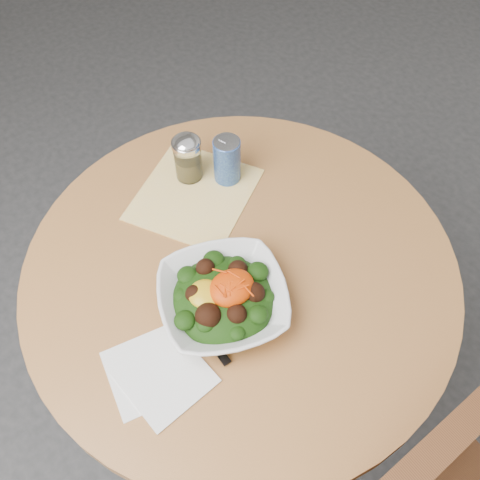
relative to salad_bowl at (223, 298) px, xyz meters
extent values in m
plane|color=#2F2F32|center=(0.09, 0.06, -0.78)|extent=(6.00, 6.00, 0.00)
cylinder|color=black|center=(0.09, 0.06, -0.77)|extent=(0.52, 0.52, 0.03)
cylinder|color=black|center=(0.09, 0.06, -0.43)|extent=(0.10, 0.10, 0.71)
cylinder|color=#C48247|center=(0.09, 0.06, -0.05)|extent=(0.90, 0.90, 0.04)
cylinder|color=#573018|center=(0.28, -0.44, -0.56)|extent=(0.04, 0.04, 0.44)
cube|color=#573018|center=(0.10, -0.43, -0.07)|extent=(0.43, 0.05, 0.51)
cube|color=orange|center=(0.12, 0.27, -0.03)|extent=(0.34, 0.33, 0.00)
cube|color=white|center=(-0.19, -0.02, -0.03)|extent=(0.17, 0.17, 0.00)
cube|color=white|center=(-0.17, -0.05, -0.03)|extent=(0.15, 0.15, 0.00)
imported|color=white|center=(0.00, 0.00, 0.00)|extent=(0.32, 0.32, 0.06)
ellipsoid|color=black|center=(0.00, 0.00, -0.01)|extent=(0.20, 0.20, 0.07)
ellipsoid|color=gold|center=(-0.03, 0.02, 0.03)|extent=(0.06, 0.06, 0.02)
ellipsoid|color=#E24805|center=(0.02, -0.01, 0.03)|extent=(0.09, 0.08, 0.04)
cube|color=black|center=(-0.06, -0.03, -0.03)|extent=(0.02, 0.15, 0.00)
cube|color=black|center=(-0.05, 0.09, -0.03)|extent=(0.03, 0.08, 0.00)
cylinder|color=silver|center=(0.15, 0.32, 0.02)|extent=(0.06, 0.06, 0.09)
cylinder|color=#A3904C|center=(0.15, 0.32, 0.00)|extent=(0.05, 0.05, 0.05)
cylinder|color=silver|center=(0.15, 0.32, 0.07)|extent=(0.07, 0.07, 0.01)
ellipsoid|color=silver|center=(0.15, 0.32, 0.07)|extent=(0.06, 0.06, 0.03)
cylinder|color=navy|center=(0.21, 0.26, 0.02)|extent=(0.06, 0.06, 0.11)
cylinder|color=silver|center=(0.21, 0.26, 0.08)|extent=(0.06, 0.06, 0.00)
cube|color=silver|center=(0.21, 0.27, 0.08)|extent=(0.02, 0.02, 0.00)
camera|label=1|loc=(-0.28, -0.41, 0.89)|focal=40.00mm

